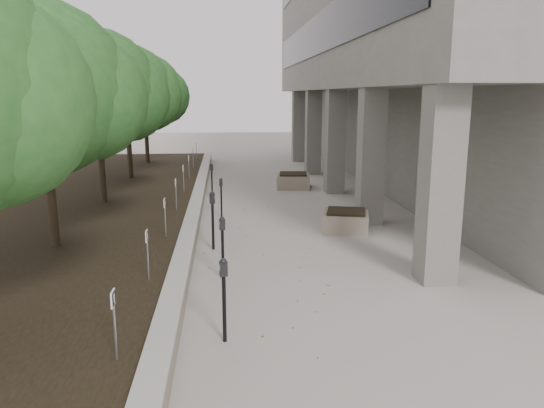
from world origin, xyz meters
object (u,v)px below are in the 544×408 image
crabapple_tree_2 (45,126)px  parking_meter_5 (212,180)px  planter_front (346,220)px  parking_meter_2 (223,248)px  planter_back (293,180)px  parking_meter_3 (213,221)px  crabapple_tree_5 (145,108)px  crabapple_tree_3 (98,117)px  parking_meter_1 (224,300)px  crabapple_tree_4 (127,112)px  parking_meter_4 (221,197)px

crabapple_tree_2 → parking_meter_5: crabapple_tree_2 is taller
planter_front → parking_meter_2: bearing=-133.4°
parking_meter_2 → planter_back: (2.90, 10.68, -0.36)m
parking_meter_2 → parking_meter_3: size_ratio=0.91×
crabapple_tree_5 → planter_back: 9.32m
crabapple_tree_5 → planter_back: bearing=-40.8°
crabapple_tree_3 → parking_meter_3: (3.59, -4.32, -2.38)m
parking_meter_2 → parking_meter_5: (-0.41, 9.11, -0.04)m
crabapple_tree_3 → parking_meter_5: size_ratio=4.31×
parking_meter_1 → parking_meter_5: 11.95m
crabapple_tree_3 → crabapple_tree_4: bearing=90.0°
parking_meter_3 → planter_back: (3.14, 8.51, -0.43)m
crabapple_tree_3 → parking_meter_4: bearing=-11.7°
crabapple_tree_4 → parking_meter_1: 15.03m
parking_meter_2 → planter_back: 11.07m
crabapple_tree_3 → parking_meter_2: bearing=-59.4°
crabapple_tree_4 → parking_meter_3: size_ratio=3.67×
crabapple_tree_5 → parking_meter_1: bearing=-78.7°
crabapple_tree_2 → parking_meter_1: 6.28m
crabapple_tree_4 → parking_meter_5: crabapple_tree_4 is taller
parking_meter_4 → planter_back: parking_meter_4 is taller
crabapple_tree_5 → parking_meter_5: crabapple_tree_5 is taller
crabapple_tree_3 → crabapple_tree_4: size_ratio=1.00×
planter_front → parking_meter_1: bearing=-117.9°
crabapple_tree_3 → planter_front: (7.31, -2.80, -2.83)m
parking_meter_4 → planter_back: (2.94, 4.97, -0.31)m
crabapple_tree_5 → parking_meter_3: (3.59, -14.32, -2.38)m
crabapple_tree_5 → parking_meter_1: crabapple_tree_5 is taller
crabapple_tree_3 → parking_meter_4: 4.60m
crabapple_tree_2 → parking_meter_5: (3.42, 7.62, -2.49)m
planter_back → crabapple_tree_2: bearing=-126.2°
crabapple_tree_2 → crabapple_tree_4: size_ratio=1.00×
parking_meter_3 → parking_meter_5: 6.95m
crabapple_tree_5 → parking_meter_5: 8.50m
parking_meter_1 → planter_back: 13.82m
crabapple_tree_2 → parking_meter_4: crabapple_tree_2 is taller
crabapple_tree_4 → planter_back: 7.34m
crabapple_tree_3 → planter_back: crabapple_tree_3 is taller
parking_meter_5 → planter_back: bearing=36.2°
crabapple_tree_4 → parking_meter_2: (3.83, -11.49, -2.45)m
parking_meter_5 → planter_front: size_ratio=1.00×
crabapple_tree_3 → crabapple_tree_4: 5.00m
crabapple_tree_4 → planter_front: bearing=-46.9°
parking_meter_3 → crabapple_tree_4: bearing=120.3°
parking_meter_1 → parking_meter_5: (-0.44, 11.95, -0.05)m
crabapple_tree_5 → planter_front: (7.31, -12.80, -2.83)m
parking_meter_2 → planter_back: size_ratio=1.02×
parking_meter_1 → parking_meter_2: 2.84m
parking_meter_2 → parking_meter_5: bearing=80.9°
crabapple_tree_3 → parking_meter_5: 4.98m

